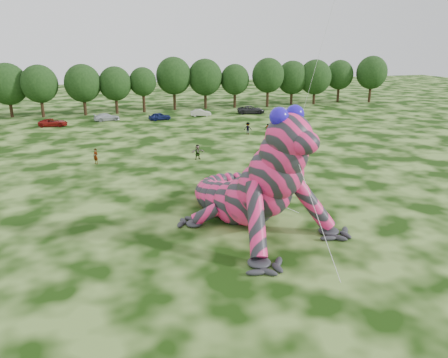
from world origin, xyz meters
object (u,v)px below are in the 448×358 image
tree_11 (205,84)px  tree_12 (235,86)px  spectator_0 (96,156)px  car_6 (251,110)px  tree_6 (40,91)px  tree_10 (174,84)px  tree_9 (143,90)px  car_7 (286,111)px  flying_kite (333,6)px  tree_15 (315,82)px  tree_5 (8,90)px  tree_16 (339,81)px  tree_14 (292,83)px  tree_8 (116,90)px  tree_13 (268,83)px  car_3 (107,117)px  car_4 (160,116)px  car_5 (201,113)px  spectator_2 (248,128)px  car_2 (53,123)px  tree_7 (83,90)px  spectator_5 (198,152)px  tree_17 (371,79)px  spectator_3 (268,129)px  inflatable_gecko (238,163)px

tree_11 → tree_12: size_ratio=1.12×
spectator_0 → car_6: bearing=92.8°
tree_6 → tree_10: (24.95, 1.89, 0.51)m
car_6 → tree_9: bearing=77.9°
tree_11 → car_7: tree_11 is taller
car_7 → flying_kite: bearing=169.1°
tree_12 → tree_15: size_ratio=0.93×
tree_5 → tree_16: (68.57, 0.94, -0.21)m
tree_14 → tree_10: bearing=-179.7°
tree_8 → tree_13: tree_13 is taller
tree_9 → spectator_0: bearing=-105.2°
car_3 → tree_13: bearing=-88.7°
tree_11 → car_4: bearing=-136.4°
tree_13 → car_6: (-6.46, -7.61, -4.33)m
car_5 → spectator_2: (2.91, -18.03, 0.29)m
tree_8 → spectator_0: bearing=-97.3°
tree_15 → car_2: (-53.66, -11.05, -4.18)m
tree_7 → spectator_5: size_ratio=5.30×
tree_9 → spectator_0: tree_9 is taller
tree_15 → tree_16: bearing=12.9°
tree_15 → spectator_0: bearing=-142.2°
tree_12 → car_5: size_ratio=2.34×
tree_6 → spectator_5: 42.50m
tree_11 → tree_13: bearing=-4.6°
car_4 → car_6: car_6 is taller
spectator_0 → tree_12: bearing=100.6°
tree_5 → car_6: tree_5 is taller
tree_17 → spectator_3: size_ratio=6.30×
tree_14 → tree_17: (18.49, -2.06, 0.45)m
tree_15 → tree_12: bearing=-179.9°
tree_9 → car_7: (25.67, -10.51, -3.67)m
tree_9 → spectator_5: tree_9 is taller
tree_14 → car_3: 41.15m
tree_6 → inflatable_gecko: bearing=-71.2°
tree_6 → tree_16: tree_6 is taller
car_6 → car_7: 6.63m
spectator_5 → car_7: bearing=44.8°
tree_15 → car_7: bearing=-137.0°
tree_15 → spectator_0: (-47.29, -36.73, -3.91)m
car_7 → inflatable_gecko: bearing=160.0°
tree_9 → spectator_0: size_ratio=4.78×
tree_17 → spectator_0: size_ratio=5.67×
tree_9 → tree_11: bearing=3.8°
tree_6 → tree_15: size_ratio=0.99×
tree_15 → car_5: size_ratio=2.51×
car_5 → flying_kite: bearing=-167.6°
tree_6 → tree_7: bearing=0.9°
car_2 → tree_11: bearing=-60.2°
tree_9 → car_4: bearing=-81.0°
car_2 → spectator_5: (18.13, -27.07, 0.26)m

